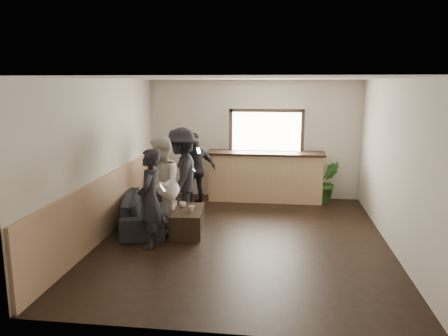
# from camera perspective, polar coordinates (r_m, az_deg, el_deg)

# --- Properties ---
(ground) EXTENTS (5.00, 6.00, 0.01)m
(ground) POSITION_cam_1_polar(r_m,az_deg,el_deg) (7.86, 2.44, -9.23)
(ground) COLOR black
(room_shell) EXTENTS (5.01, 6.01, 2.80)m
(room_shell) POSITION_cam_1_polar(r_m,az_deg,el_deg) (7.57, -3.03, 1.50)
(room_shell) COLOR silver
(room_shell) RESTS_ON ground
(bar_counter) EXTENTS (2.70, 0.68, 2.13)m
(bar_counter) POSITION_cam_1_polar(r_m,az_deg,el_deg) (10.26, 5.41, -0.70)
(bar_counter) COLOR tan
(bar_counter) RESTS_ON ground
(sofa) EXTENTS (1.28, 2.16, 0.59)m
(sofa) POSITION_cam_1_polar(r_m,az_deg,el_deg) (8.64, -10.35, -5.45)
(sofa) COLOR black
(sofa) RESTS_ON ground
(coffee_table) EXTENTS (0.64, 1.04, 0.44)m
(coffee_table) POSITION_cam_1_polar(r_m,az_deg,el_deg) (8.13, -4.75, -6.93)
(coffee_table) COLOR black
(coffee_table) RESTS_ON ground
(cup_a) EXTENTS (0.14, 0.14, 0.10)m
(cup_a) POSITION_cam_1_polar(r_m,az_deg,el_deg) (8.22, -5.42, -4.77)
(cup_a) COLOR silver
(cup_a) RESTS_ON coffee_table
(cup_b) EXTENTS (0.13, 0.13, 0.10)m
(cup_b) POSITION_cam_1_polar(r_m,az_deg,el_deg) (7.94, -4.24, -5.30)
(cup_b) COLOR silver
(cup_b) RESTS_ON coffee_table
(potted_plant) EXTENTS (0.61, 0.53, 0.98)m
(potted_plant) POSITION_cam_1_polar(r_m,az_deg,el_deg) (10.30, 13.31, -1.77)
(potted_plant) COLOR #2D6623
(potted_plant) RESTS_ON ground
(person_a) EXTENTS (0.48, 0.62, 1.67)m
(person_a) POSITION_cam_1_polar(r_m,az_deg,el_deg) (7.36, -9.66, -3.99)
(person_a) COLOR black
(person_a) RESTS_ON ground
(person_b) EXTENTS (0.78, 0.95, 1.78)m
(person_b) POSITION_cam_1_polar(r_m,az_deg,el_deg) (8.03, -8.20, -2.26)
(person_b) COLOR beige
(person_b) RESTS_ON ground
(person_c) EXTENTS (0.76, 1.25, 1.88)m
(person_c) POSITION_cam_1_polar(r_m,az_deg,el_deg) (8.59, -5.50, -0.98)
(person_c) COLOR black
(person_c) RESTS_ON ground
(person_d) EXTENTS (1.03, 0.87, 1.66)m
(person_d) POSITION_cam_1_polar(r_m,az_deg,el_deg) (9.70, -3.80, -0.23)
(person_d) COLOR black
(person_d) RESTS_ON ground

